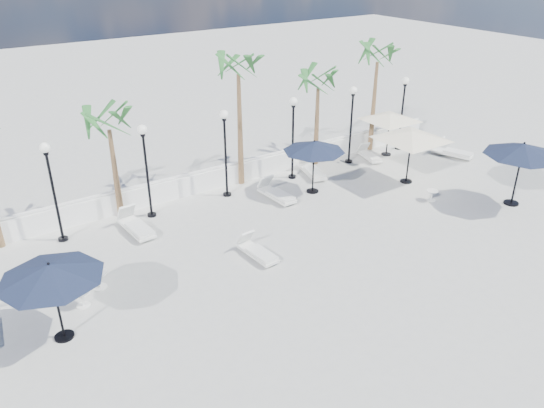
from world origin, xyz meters
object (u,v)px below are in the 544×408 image
parasol_navy_mid (314,147)px  parasol_cream_sq_b (390,114)px  lounger_5 (369,155)px  lounger_6 (312,170)px  parasol_cream_sq_a (412,132)px  lounger_2 (136,226)px  lounger_7 (452,152)px  lounger_3 (257,251)px  lounger_4 (276,193)px  parasol_navy_left (50,272)px  parasol_navy_right (523,150)px

parasol_navy_mid → parasol_cream_sq_b: 6.16m
lounger_5 → lounger_6: size_ratio=0.83×
parasol_cream_sq_a → parasol_cream_sq_b: size_ratio=1.13×
lounger_5 → lounger_2: bearing=-162.7°
lounger_7 → lounger_6: bearing=145.4°
lounger_3 → parasol_cream_sq_b: (10.91, 4.70, 1.97)m
lounger_4 → lounger_5: 6.65m
lounger_5 → parasol_cream_sq_b: parasol_cream_sq_b is taller
lounger_2 → parasol_navy_left: (-3.89, -4.64, 1.93)m
lounger_2 → parasol_cream_sq_b: bearing=-1.7°
parasol_navy_right → parasol_cream_sq_a: (-2.03, 4.09, -0.00)m
lounger_6 → parasol_navy_mid: size_ratio=0.79×
lounger_5 → lounger_7: lounger_7 is taller
lounger_7 → lounger_5: bearing=132.6°
lounger_2 → parasol_navy_left: bearing=-134.2°
lounger_4 → lounger_6: size_ratio=0.96×
lounger_2 → lounger_3: size_ratio=1.16×
lounger_6 → parasol_navy_mid: bearing=-112.7°
parasol_navy_mid → lounger_4: bearing=170.0°
lounger_5 → parasol_navy_mid: parasol_navy_mid is taller
parasol_cream_sq_a → parasol_navy_left: bearing=-172.0°
lounger_5 → parasol_cream_sq_b: bearing=13.4°
parasol_navy_left → lounger_4: bearing=22.4°
lounger_3 → parasol_navy_left: size_ratio=0.65×
parasol_cream_sq_b → parasol_navy_left: bearing=-163.4°
lounger_6 → parasol_navy_right: 9.07m
parasol_navy_right → lounger_2: bearing=155.4°
lounger_5 → parasol_cream_sq_b: (1.17, -0.02, 1.99)m
parasol_navy_right → lounger_6: bearing=125.9°
lounger_4 → parasol_navy_mid: bearing=-14.0°
parasol_cream_sq_b → lounger_4: bearing=-171.4°
lounger_5 → lounger_7: size_ratio=0.80×
parasol_cream_sq_a → lounger_4: bearing=162.8°
parasol_navy_mid → parasol_navy_right: parasol_navy_right is taller
parasol_navy_left → parasol_cream_sq_b: parasol_navy_left is taller
lounger_5 → parasol_navy_right: (1.49, -7.13, 2.22)m
parasol_navy_mid → parasol_cream_sq_b: parasol_navy_mid is taller
lounger_3 → lounger_5: lounger_3 is taller
lounger_3 → lounger_7: 13.84m
lounger_4 → parasol_cream_sq_b: (7.71, 1.17, 1.95)m
lounger_2 → lounger_5: size_ratio=1.22×
lounger_4 → lounger_7: 10.42m
lounger_4 → lounger_7: bearing=-8.8°
lounger_4 → parasol_navy_left: parasol_navy_left is taller
lounger_2 → lounger_6: size_ratio=1.00×
lounger_4 → parasol_navy_right: bearing=-40.5°
parasol_navy_mid → parasol_cream_sq_a: parasol_cream_sq_a is taller
parasol_cream_sq_a → parasol_cream_sq_b: 3.49m
parasol_navy_right → parasol_cream_sq_a: parasol_navy_right is taller
lounger_7 → parasol_navy_mid: (-8.65, 0.57, 1.86)m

